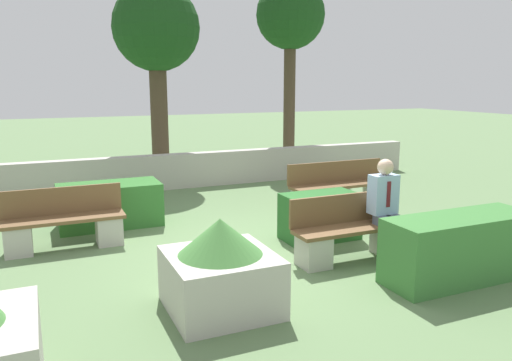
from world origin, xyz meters
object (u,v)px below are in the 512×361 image
at_px(planter_corner_left, 221,269).
at_px(tree_center_left, 156,32).
at_px(bench_left_side, 340,190).
at_px(person_seated_man, 389,204).
at_px(tree_center_right, 290,20).
at_px(bench_right_side, 64,226).
at_px(bench_front, 351,236).

xyz_separation_m(planter_corner_left, tree_center_left, (1.12, 7.46, 3.07)).
height_order(bench_left_side, person_seated_man, person_seated_man).
height_order(tree_center_left, tree_center_right, tree_center_right).
distance_m(bench_left_side, bench_right_side, 5.01).
distance_m(planter_corner_left, tree_center_left, 8.14).
relative_size(bench_front, tree_center_right, 0.33).
bearing_deg(person_seated_man, bench_right_side, 151.30).
relative_size(tree_center_left, tree_center_right, 0.92).
bearing_deg(bench_front, bench_left_side, 59.62).
relative_size(bench_left_side, planter_corner_left, 1.92).
bearing_deg(tree_center_left, bench_front, -81.43).
bearing_deg(planter_corner_left, tree_center_right, 57.99).
height_order(bench_front, planter_corner_left, planter_corner_left).
bearing_deg(bench_right_side, tree_center_right, 45.81).
relative_size(bench_right_side, tree_center_right, 0.33).
bearing_deg(tree_center_right, person_seated_man, -106.99).
bearing_deg(tree_center_left, planter_corner_left, -98.54).
bearing_deg(person_seated_man, bench_front, 164.60).
distance_m(bench_front, tree_center_left, 7.52).
xyz_separation_m(person_seated_man, tree_center_left, (-1.51, 6.86, 2.77)).
height_order(planter_corner_left, tree_center_left, tree_center_left).
bearing_deg(person_seated_man, planter_corner_left, -167.30).
xyz_separation_m(bench_front, bench_left_side, (1.47, 2.51, 0.02)).
xyz_separation_m(person_seated_man, tree_center_right, (2.16, 7.06, 3.26)).
xyz_separation_m(bench_right_side, tree_center_right, (6.17, 4.86, 3.68)).
distance_m(bench_left_side, person_seated_man, 2.85).
bearing_deg(bench_left_side, bench_front, -127.16).
distance_m(tree_center_left, tree_center_right, 3.70).
height_order(person_seated_man, tree_center_left, tree_center_left).
bearing_deg(bench_front, tree_center_right, 69.06).
bearing_deg(tree_center_right, tree_center_left, -176.96).
xyz_separation_m(tree_center_left, tree_center_right, (3.66, 0.19, 0.49)).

